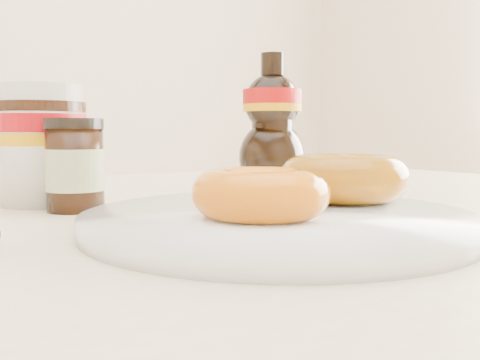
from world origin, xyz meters
TOP-DOWN VIEW (x-y plane):
  - dining_table at (0.00, 0.10)m, footprint 1.40×0.90m
  - plate at (0.04, -0.03)m, footprint 0.29×0.29m
  - donut_bitten at (0.01, -0.05)m, footprint 0.12×0.12m
  - donut_whole at (0.13, -0.01)m, footprint 0.13×0.13m
  - nutella_jar at (-0.07, 0.22)m, footprint 0.09×0.09m
  - syrup_bottle at (0.22, 0.20)m, footprint 0.09×0.08m
  - dark_jar at (-0.05, 0.16)m, footprint 0.05×0.05m

SIDE VIEW (x-z plane):
  - dining_table at x=0.00m, z-range 0.29..1.04m
  - plate at x=0.04m, z-range 0.75..0.77m
  - donut_bitten at x=0.01m, z-range 0.76..0.80m
  - donut_whole at x=0.13m, z-range 0.76..0.80m
  - dark_jar at x=-0.05m, z-range 0.75..0.84m
  - nutella_jar at x=-0.07m, z-range 0.75..0.88m
  - syrup_bottle at x=0.22m, z-range 0.75..0.93m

